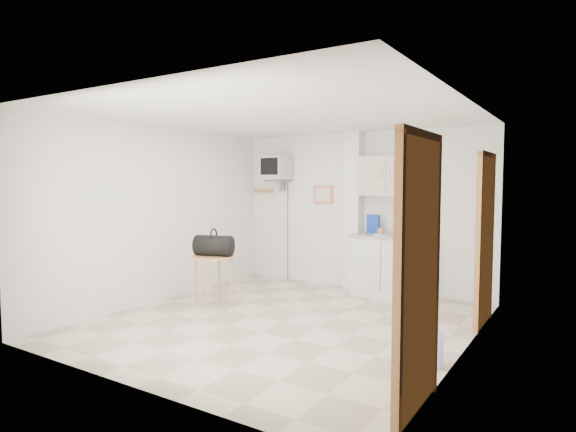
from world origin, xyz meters
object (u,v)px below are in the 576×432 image
Objects in this scene: round_table at (213,263)px; water_bottle at (436,349)px; crt_television at (276,169)px; duffel_bag at (214,245)px.

round_table is 3.31m from water_bottle.
round_table reaches higher than water_bottle.
crt_television reaches higher than water_bottle.
round_table is (0.20, -1.87, -1.34)m from crt_television.
crt_television is 2.18m from duffel_bag.
duffel_bag reaches higher than round_table.
duffel_bag is (0.22, -1.87, -1.10)m from crt_television.
duffel_bag is at bearing -16.72° from round_table.
crt_television reaches higher than duffel_bag.
crt_television is at bearing 80.69° from duffel_bag.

